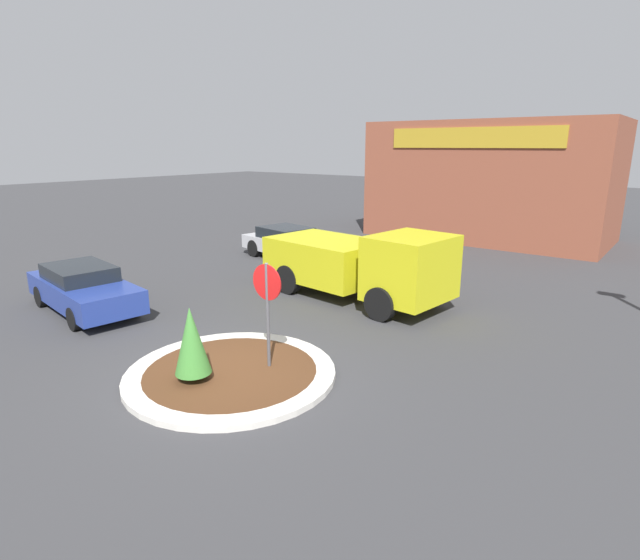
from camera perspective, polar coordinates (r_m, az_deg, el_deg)
ground_plane at (r=10.66m, az=-10.10°, el=-10.71°), size 120.00×120.00×0.00m
traffic_island at (r=10.64m, az=-10.11°, el=-10.40°), size 4.31×4.31×0.13m
stop_sign at (r=10.16m, az=-6.04°, el=-1.98°), size 0.75×0.07×2.34m
island_shrub at (r=10.02m, az=-14.49°, el=-6.71°), size 0.71×0.71×1.51m
utility_truck at (r=15.23m, az=4.40°, el=1.93°), size 6.18×3.03×2.21m
storefront_building at (r=27.03m, az=18.97°, el=10.67°), size 11.27×6.07×5.75m
parked_sedan_blue at (r=15.71m, az=-25.41°, el=-0.84°), size 4.63×2.34×1.31m
parked_sedan_silver at (r=20.95m, az=-3.66°, el=4.33°), size 4.49×2.63×1.31m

